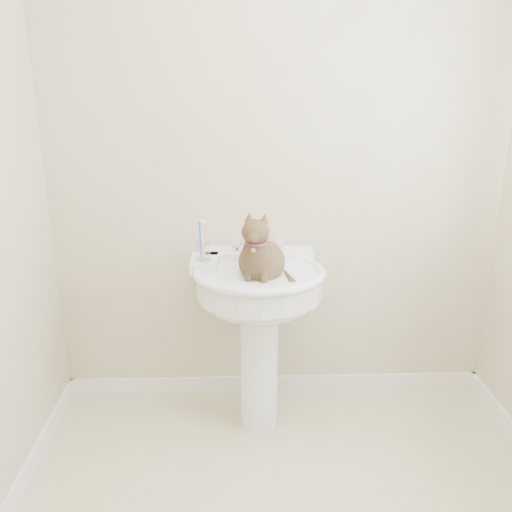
{
  "coord_description": "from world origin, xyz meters",
  "views": [
    {
      "loc": [
        -0.19,
        -1.47,
        1.64
      ],
      "look_at": [
        -0.11,
        0.78,
        0.88
      ],
      "focal_mm": 38.0,
      "sensor_mm": 36.0,
      "label": 1
    }
  ],
  "objects": [
    {
      "name": "toothbrush_cup",
      "position": [
        -0.35,
        0.84,
        0.89
      ],
      "size": [
        0.07,
        0.07,
        0.19
      ],
      "rotation": [
        0.0,
        0.0,
        -0.01
      ],
      "color": "silver",
      "rests_on": "pedestal_sink"
    },
    {
      "name": "faucet",
      "position": [
        -0.1,
        0.96,
        0.88
      ],
      "size": [
        0.28,
        0.12,
        0.14
      ],
      "color": "silver",
      "rests_on": "pedestal_sink"
    },
    {
      "name": "cat",
      "position": [
        -0.09,
        0.75,
        0.89
      ],
      "size": [
        0.23,
        0.29,
        0.42
      ],
      "rotation": [
        0.0,
        0.0,
        -0.28
      ],
      "color": "brown",
      "rests_on": "pedestal_sink"
    },
    {
      "name": "baseboard_back",
      "position": [
        0.0,
        1.09,
        0.04
      ],
      "size": [
        2.2,
        0.02,
        0.09
      ],
      "primitive_type": "cube",
      "color": "white",
      "rests_on": "floor"
    },
    {
      "name": "soap_bar",
      "position": [
        -0.08,
        1.05,
        0.85
      ],
      "size": [
        0.1,
        0.08,
        0.03
      ],
      "primitive_type": "cube",
      "rotation": [
        0.0,
        0.0,
        0.34
      ],
      "color": "#EC5926",
      "rests_on": "pedestal_sink"
    },
    {
      "name": "pedestal_sink",
      "position": [
        -0.1,
        0.81,
        0.66
      ],
      "size": [
        0.61,
        0.6,
        0.84
      ],
      "color": "white",
      "rests_on": "floor"
    },
    {
      "name": "wall_back",
      "position": [
        0.0,
        1.1,
        1.25
      ],
      "size": [
        2.2,
        0.0,
        2.5
      ],
      "primitive_type": null,
      "color": "beige",
      "rests_on": "ground"
    }
  ]
}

